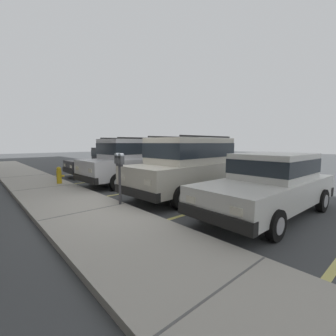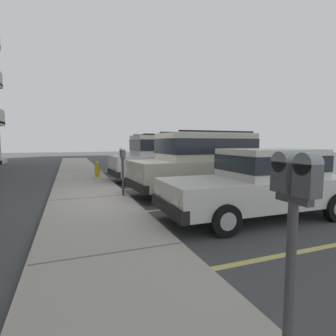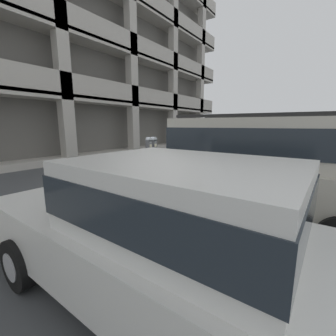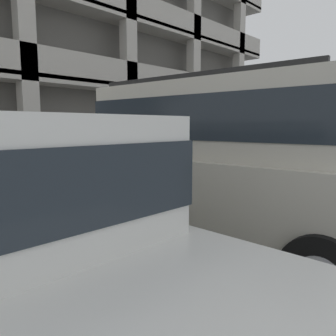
# 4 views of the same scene
# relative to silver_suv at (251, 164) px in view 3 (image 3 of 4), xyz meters

# --- Properties ---
(ground_plane) EXTENTS (80.00, 80.00, 0.10)m
(ground_plane) POSITION_rel_silver_suv_xyz_m (0.15, 2.29, -1.14)
(ground_plane) COLOR #444749
(sidewalk) EXTENTS (40.00, 2.20, 0.12)m
(sidewalk) POSITION_rel_silver_suv_xyz_m (0.15, 3.59, -1.03)
(sidewalk) COLOR #ADA89E
(sidewalk) RESTS_ON ground_plane
(parking_stall_lines) EXTENTS (12.70, 4.80, 0.01)m
(parking_stall_lines) POSITION_rel_silver_suv_xyz_m (1.72, 0.89, -1.08)
(parking_stall_lines) COLOR #DBD16B
(parking_stall_lines) RESTS_ON ground_plane
(silver_suv) EXTENTS (2.20, 4.88, 2.03)m
(silver_suv) POSITION_rel_silver_suv_xyz_m (0.00, 0.00, 0.00)
(silver_suv) COLOR beige
(silver_suv) RESTS_ON ground_plane
(red_sedan) EXTENTS (1.89, 4.51, 1.54)m
(red_sedan) POSITION_rel_silver_suv_xyz_m (-2.78, 0.05, -0.27)
(red_sedan) COLOR silver
(red_sedan) RESTS_ON ground_plane
(dark_hatchback) EXTENTS (2.16, 4.86, 2.03)m
(dark_hatchback) POSITION_rel_silver_suv_xyz_m (3.30, 0.11, 0.00)
(dark_hatchback) COLOR silver
(dark_hatchback) RESTS_ON ground_plane
(blue_coupe) EXTENTS (1.94, 4.53, 1.54)m
(blue_coupe) POSITION_rel_silver_suv_xyz_m (6.42, -0.30, -0.27)
(blue_coupe) COLOR black
(blue_coupe) RESTS_ON ground_plane
(parking_meter_near) EXTENTS (0.35, 0.12, 1.42)m
(parking_meter_near) POSITION_rel_silver_suv_xyz_m (0.16, 2.64, 0.09)
(parking_meter_near) COLOR #47474C
(parking_meter_near) RESTS_ON sidewalk
(parking_garage) EXTENTS (32.00, 10.00, 16.25)m
(parking_garage) POSITION_rel_silver_suv_xyz_m (1.72, 14.40, 6.45)
(parking_garage) COLOR #64625C
(parking_garage) RESTS_ON ground_plane
(fire_hydrant) EXTENTS (0.30, 0.30, 0.70)m
(fire_hydrant) POSITION_rel_silver_suv_xyz_m (4.70, 2.94, -0.62)
(fire_hydrant) COLOR gold
(fire_hydrant) RESTS_ON sidewalk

